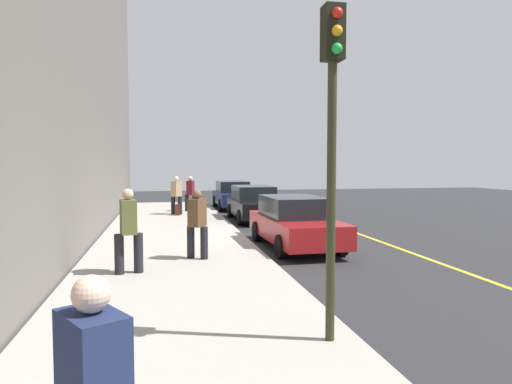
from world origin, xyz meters
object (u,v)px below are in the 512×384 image
pedestrian_brown_coat (197,222)px  pedestrian_burgundy_coat (190,193)px  parked_car_navy (233,195)px  pedestrian_tan_coat (176,194)px  traffic_light_pole (332,117)px  parked_car_red (295,222)px  pedestrian_olive_coat (128,228)px  parked_car_black (254,203)px  rolling_suitcase (177,210)px

pedestrian_brown_coat → pedestrian_burgundy_coat: 11.49m
pedestrian_brown_coat → pedestrian_burgundy_coat: (-11.48, 0.50, 0.01)m
pedestrian_burgundy_coat → parked_car_navy: bearing=134.5°
pedestrian_tan_coat → traffic_light_pole: size_ratio=0.40×
pedestrian_brown_coat → parked_car_red: bearing=120.4°
pedestrian_olive_coat → traffic_light_pole: size_ratio=0.42×
parked_car_black → parked_car_red: 6.58m
pedestrian_burgundy_coat → pedestrian_olive_coat: size_ratio=0.94×
pedestrian_brown_coat → rolling_suitcase: 9.84m
parked_car_red → parked_car_black: bearing=179.6°
pedestrian_olive_coat → traffic_light_pole: (4.42, 2.90, 1.99)m
pedestrian_burgundy_coat → rolling_suitcase: size_ratio=2.04×
parked_car_red → traffic_light_pole: bearing=-12.6°
parked_car_navy → rolling_suitcase: size_ratio=5.43×
parked_car_black → rolling_suitcase: 3.60m
parked_car_red → pedestrian_brown_coat: bearing=-59.6°
pedestrian_olive_coat → parked_car_black: bearing=154.4°
parked_car_black → traffic_light_pole: 14.34m
parked_car_navy → pedestrian_tan_coat: bearing=-40.8°
pedestrian_olive_coat → traffic_light_pole: bearing=33.2°
pedestrian_brown_coat → traffic_light_pole: bearing=13.3°
pedestrian_brown_coat → traffic_light_pole: traffic_light_pole is taller
parked_car_black → traffic_light_pole: traffic_light_pole is taller
pedestrian_brown_coat → rolling_suitcase: size_ratio=2.02×
pedestrian_burgundy_coat → traffic_light_pole: size_ratio=0.39×
pedestrian_tan_coat → pedestrian_brown_coat: bearing=1.2°
parked_car_black → parked_car_navy: bearing=-178.9°
parked_car_red → parked_car_navy: bearing=-179.7°
parked_car_black → pedestrian_olive_coat: pedestrian_olive_coat is taller
traffic_light_pole → pedestrian_burgundy_coat: bearing=-177.2°
pedestrian_brown_coat → traffic_light_pole: 6.19m
pedestrian_burgundy_coat → traffic_light_pole: 17.30m
parked_car_red → pedestrian_tan_coat: size_ratio=2.62×
pedestrian_tan_coat → parked_car_navy: bearing=139.2°
pedestrian_tan_coat → rolling_suitcase: 0.80m
rolling_suitcase → parked_car_black: bearing=65.8°
pedestrian_burgundy_coat → rolling_suitcase: pedestrian_burgundy_coat is taller
pedestrian_burgundy_coat → rolling_suitcase: bearing=-22.9°
traffic_light_pole → parked_car_black: bearing=173.0°
rolling_suitcase → pedestrian_brown_coat: bearing=1.2°
parked_car_black → pedestrian_tan_coat: 3.79m
rolling_suitcase → pedestrian_olive_coat: bearing=-6.9°
pedestrian_tan_coat → parked_car_black: bearing=60.3°
parked_car_navy → pedestrian_burgundy_coat: 3.46m
parked_car_red → pedestrian_olive_coat: pedestrian_olive_coat is taller
parked_car_black → pedestrian_tan_coat: (-1.87, -3.28, 0.33)m
pedestrian_olive_coat → pedestrian_tan_coat: bearing=173.4°
parked_car_red → pedestrian_burgundy_coat: (-9.71, -2.52, 0.31)m
pedestrian_burgundy_coat → pedestrian_olive_coat: (12.74, -2.05, 0.05)m
pedestrian_burgundy_coat → pedestrian_tan_coat: bearing=-29.6°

